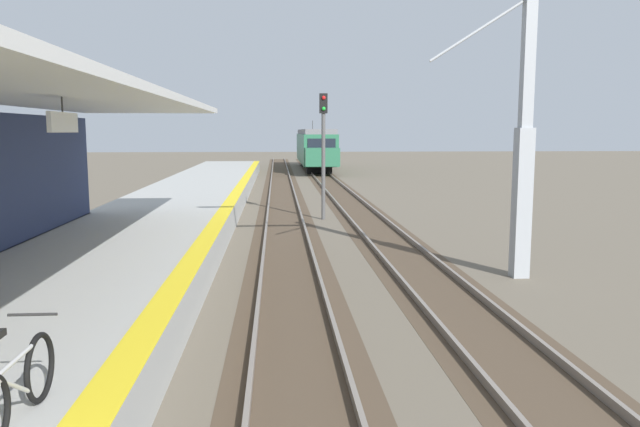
{
  "coord_description": "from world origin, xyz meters",
  "views": [
    {
      "loc": [
        1.59,
        -2.36,
        3.66
      ],
      "look_at": [
        2.41,
        9.3,
        2.1
      ],
      "focal_mm": 34.61,
      "sensor_mm": 36.0,
      "label": 1
    }
  ],
  "objects_px": {
    "approaching_train": "(315,147)",
    "bicycle_beside_commuter": "(17,387)",
    "rail_signal_post": "(323,143)",
    "catenary_pylon_far_side": "(513,134)"
  },
  "relations": [
    {
      "from": "approaching_train",
      "to": "bicycle_beside_commuter",
      "type": "bearing_deg",
      "value": -96.51
    },
    {
      "from": "rail_signal_post",
      "to": "bicycle_beside_commuter",
      "type": "bearing_deg",
      "value": -102.45
    },
    {
      "from": "approaching_train",
      "to": "rail_signal_post",
      "type": "distance_m",
      "value": 34.14
    },
    {
      "from": "bicycle_beside_commuter",
      "to": "rail_signal_post",
      "type": "distance_m",
      "value": 20.38
    },
    {
      "from": "catenary_pylon_far_side",
      "to": "bicycle_beside_commuter",
      "type": "bearing_deg",
      "value": -131.81
    },
    {
      "from": "rail_signal_post",
      "to": "catenary_pylon_far_side",
      "type": "height_order",
      "value": "catenary_pylon_far_side"
    },
    {
      "from": "bicycle_beside_commuter",
      "to": "rail_signal_post",
      "type": "xyz_separation_m",
      "value": [
        4.37,
        19.82,
        1.9
      ]
    },
    {
      "from": "approaching_train",
      "to": "rail_signal_post",
      "type": "height_order",
      "value": "rail_signal_post"
    },
    {
      "from": "rail_signal_post",
      "to": "catenary_pylon_far_side",
      "type": "distance_m",
      "value": 11.29
    },
    {
      "from": "approaching_train",
      "to": "catenary_pylon_far_side",
      "type": "xyz_separation_m",
      "value": [
        2.09,
        -44.68,
        1.43
      ]
    }
  ]
}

